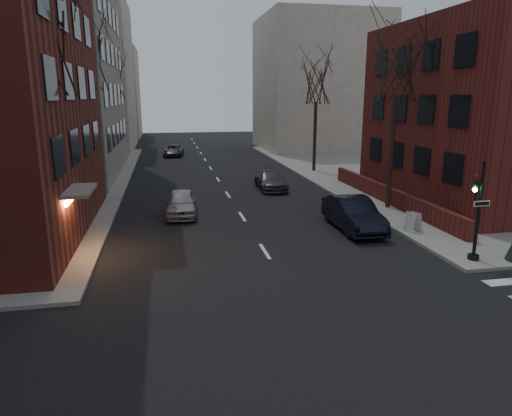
{
  "coord_description": "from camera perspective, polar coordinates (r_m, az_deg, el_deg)",
  "views": [
    {
      "loc": [
        -4.02,
        -6.42,
        6.59
      ],
      "look_at": [
        -0.42,
        11.87,
        2.0
      ],
      "focal_mm": 32.0,
      "sensor_mm": 36.0,
      "label": 1
    }
  ],
  "objects": [
    {
      "name": "tree_left_c",
      "position": [
        46.68,
        -17.64,
        14.98
      ],
      "size": [
        3.96,
        3.96,
        9.72
      ],
      "color": "#2D231C",
      "rests_on": "sidewalk_far_left"
    },
    {
      "name": "car_lane_silver",
      "position": [
        26.06,
        -9.33,
        0.63
      ],
      "size": [
        1.96,
        4.31,
        1.43
      ],
      "primitive_type": "imported",
      "rotation": [
        0.0,
        0.0,
        -0.06
      ],
      "color": "#95959A",
      "rests_on": "ground"
    },
    {
      "name": "building_distant_ra",
      "position": [
        59.56,
        7.74,
        15.08
      ],
      "size": [
        14.0,
        14.0,
        16.0
      ],
      "primitive_type": "cube",
      "color": "beige",
      "rests_on": "ground"
    },
    {
      "name": "car_lane_gray",
      "position": [
        33.13,
        1.83,
        3.55
      ],
      "size": [
        2.06,
        4.72,
        1.35
      ],
      "primitive_type": "imported",
      "rotation": [
        0.0,
        0.0,
        -0.04
      ],
      "color": "#3D3E42",
      "rests_on": "ground"
    },
    {
      "name": "tree_right_b",
      "position": [
        40.51,
        7.56,
        15.13
      ],
      "size": [
        3.74,
        3.74,
        9.18
      ],
      "color": "#2D231C",
      "rests_on": "sidewalk_far_right"
    },
    {
      "name": "parked_sedan",
      "position": [
        23.47,
        12.05,
        -0.71
      ],
      "size": [
        1.77,
        4.98,
        1.64
      ],
      "primitive_type": "imported",
      "rotation": [
        0.0,
        0.0,
        -0.01
      ],
      "color": "black",
      "rests_on": "ground"
    },
    {
      "name": "traffic_signal",
      "position": [
        20.06,
        25.87,
        -1.08
      ],
      "size": [
        0.76,
        0.44,
        4.0
      ],
      "color": "black",
      "rests_on": "sidewalk_far_right"
    },
    {
      "name": "building_right_brick",
      "position": [
        32.69,
        28.24,
        10.32
      ],
      "size": [
        12.0,
        14.0,
        11.0
      ],
      "primitive_type": "cube",
      "color": "#5A1D1A",
      "rests_on": "ground"
    },
    {
      "name": "streetlamp_near",
      "position": [
        28.82,
        -19.67,
        8.36
      ],
      "size": [
        0.36,
        0.36,
        6.28
      ],
      "color": "black",
      "rests_on": "sidewalk_far_left"
    },
    {
      "name": "car_lane_far",
      "position": [
        52.49,
        -10.28,
        7.09
      ],
      "size": [
        2.53,
        4.63,
        1.23
      ],
      "primitive_type": "imported",
      "rotation": [
        0.0,
        0.0,
        -0.11
      ],
      "color": "#3F3F44",
      "rests_on": "ground"
    },
    {
      "name": "sandwich_board",
      "position": [
        23.48,
        19.05,
        -1.63
      ],
      "size": [
        0.61,
        0.71,
        0.97
      ],
      "primitive_type": "cube",
      "rotation": [
        0.0,
        0.0,
        0.33
      ],
      "color": "silver",
      "rests_on": "sidewalk_far_right"
    },
    {
      "name": "building_distant_lb",
      "position": [
        78.93,
        -18.21,
        13.47
      ],
      "size": [
        10.0,
        12.0,
        14.0
      ],
      "primitive_type": "cube",
      "color": "beige",
      "rests_on": "ground"
    },
    {
      "name": "low_wall_right",
      "position": [
        29.31,
        16.16,
        1.59
      ],
      "size": [
        0.35,
        16.0,
        1.0
      ],
      "primitive_type": "cube",
      "color": "#5A1D1A",
      "rests_on": "sidewalk_far_right"
    },
    {
      "name": "tree_left_a",
      "position": [
        21.05,
        -25.51,
        17.68
      ],
      "size": [
        4.18,
        4.18,
        10.26
      ],
      "color": "#2D231C",
      "rests_on": "sidewalk_far_left"
    },
    {
      "name": "streetlamp_far",
      "position": [
        48.65,
        -16.35,
        10.52
      ],
      "size": [
        0.36,
        0.36,
        6.28
      ],
      "color": "black",
      "rests_on": "sidewalk_far_left"
    },
    {
      "name": "tree_right_a",
      "position": [
        27.62,
        17.23,
        16.23
      ],
      "size": [
        3.96,
        3.96,
        9.72
      ],
      "color": "#2D231C",
      "rests_on": "sidewalk_far_right"
    },
    {
      "name": "building_distant_la",
      "position": [
        62.44,
        -22.07,
        15.08
      ],
      "size": [
        14.0,
        16.0,
        18.0
      ],
      "primitive_type": "cube",
      "color": "beige",
      "rests_on": "ground"
    },
    {
      "name": "tree_left_b",
      "position": [
        32.85,
        -20.43,
        17.07
      ],
      "size": [
        4.4,
        4.4,
        10.8
      ],
      "color": "#2D231C",
      "rests_on": "sidewalk_far_left"
    }
  ]
}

